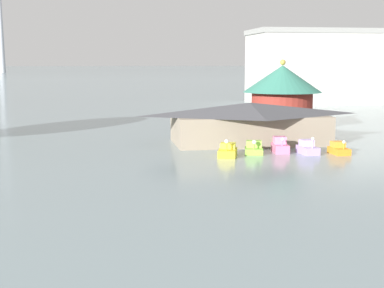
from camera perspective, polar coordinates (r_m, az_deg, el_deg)
The scene contains 8 objects.
pedal_boat_yellow at distance 51.55m, azimuth 3.64°, elevation -0.72°, with size 2.35×3.08×1.74m.
pedal_boat_lime at distance 53.17m, azimuth 6.31°, elevation -0.47°, with size 2.17×2.57×1.45m.
pedal_boat_pink at distance 54.45m, azimuth 8.93°, elevation -0.21°, with size 1.66×2.75×1.57m.
pedal_boat_lavender at distance 53.98m, azimuth 11.67°, elevation -0.42°, with size 1.50×2.67×1.75m.
pedal_boat_orange at distance 54.55m, azimuth 14.69°, elevation -0.50°, with size 1.43×2.41×1.43m.
boathouse at distance 59.88m, azimuth 5.86°, elevation 2.24°, with size 17.21×9.06×4.33m.
green_roof_pavilion at distance 70.64m, azimuth 9.15°, elevation 5.02°, with size 9.73×9.73×8.86m.
background_building_block at distance 120.59m, azimuth 13.31°, elevation 7.68°, with size 30.74×14.95×15.06m.
Camera 1 is at (-1.91, -11.70, 8.69)m, focal length 52.47 mm.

